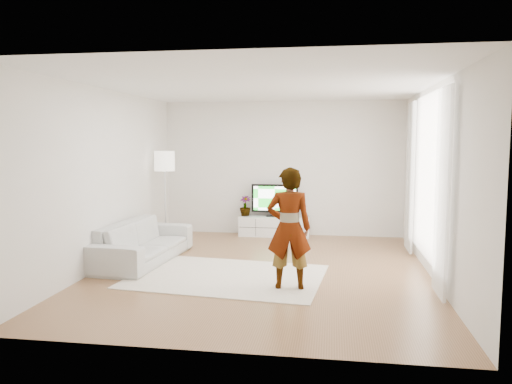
# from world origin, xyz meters

# --- Properties ---
(floor) EXTENTS (6.00, 6.00, 0.00)m
(floor) POSITION_xyz_m (0.00, 0.00, 0.00)
(floor) COLOR #926742
(floor) RESTS_ON ground
(ceiling) EXTENTS (6.00, 6.00, 0.00)m
(ceiling) POSITION_xyz_m (0.00, 0.00, 2.80)
(ceiling) COLOR white
(ceiling) RESTS_ON wall_back
(wall_left) EXTENTS (0.02, 6.00, 2.80)m
(wall_left) POSITION_xyz_m (-2.50, 0.00, 1.40)
(wall_left) COLOR silver
(wall_left) RESTS_ON floor
(wall_right) EXTENTS (0.02, 6.00, 2.80)m
(wall_right) POSITION_xyz_m (2.50, 0.00, 1.40)
(wall_right) COLOR silver
(wall_right) RESTS_ON floor
(wall_back) EXTENTS (5.00, 0.02, 2.80)m
(wall_back) POSITION_xyz_m (0.00, 3.00, 1.40)
(wall_back) COLOR silver
(wall_back) RESTS_ON floor
(wall_front) EXTENTS (5.00, 0.02, 2.80)m
(wall_front) POSITION_xyz_m (0.00, -3.00, 1.40)
(wall_front) COLOR silver
(wall_front) RESTS_ON floor
(window) EXTENTS (0.01, 2.60, 2.50)m
(window) POSITION_xyz_m (2.48, 0.30, 1.45)
(window) COLOR white
(window) RESTS_ON wall_right
(curtain_near) EXTENTS (0.04, 0.70, 2.60)m
(curtain_near) POSITION_xyz_m (2.40, -1.00, 1.35)
(curtain_near) COLOR white
(curtain_near) RESTS_ON floor
(curtain_far) EXTENTS (0.04, 0.70, 2.60)m
(curtain_far) POSITION_xyz_m (2.40, 1.60, 1.35)
(curtain_far) COLOR white
(curtain_far) RESTS_ON floor
(media_console) EXTENTS (1.46, 0.41, 0.41)m
(media_console) POSITION_xyz_m (-0.13, 2.76, 0.20)
(media_console) COLOR white
(media_console) RESTS_ON floor
(television) EXTENTS (0.97, 0.19, 0.67)m
(television) POSITION_xyz_m (-0.13, 2.79, 0.77)
(television) COLOR black
(television) RESTS_ON media_console
(game_console) EXTENTS (0.06, 0.17, 0.23)m
(game_console) POSITION_xyz_m (0.51, 2.76, 0.52)
(game_console) COLOR white
(game_console) RESTS_ON media_console
(potted_plant) EXTENTS (0.24, 0.24, 0.42)m
(potted_plant) POSITION_xyz_m (-0.75, 2.77, 0.62)
(potted_plant) COLOR #3F7238
(potted_plant) RESTS_ON media_console
(rug) EXTENTS (2.94, 2.26, 0.01)m
(rug) POSITION_xyz_m (-0.46, -0.43, 0.01)
(rug) COLOR silver
(rug) RESTS_ON floor
(player) EXTENTS (0.64, 0.46, 1.63)m
(player) POSITION_xyz_m (0.49, -0.87, 0.83)
(player) COLOR #334772
(player) RESTS_ON rug
(sofa) EXTENTS (1.04, 2.31, 0.66)m
(sofa) POSITION_xyz_m (-2.01, 0.28, 0.33)
(sofa) COLOR beige
(sofa) RESTS_ON floor
(floor_lamp) EXTENTS (0.40, 0.40, 1.78)m
(floor_lamp) POSITION_xyz_m (-2.20, 1.93, 1.51)
(floor_lamp) COLOR silver
(floor_lamp) RESTS_ON floor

